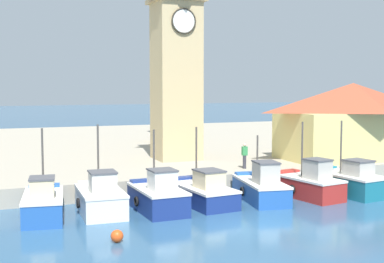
{
  "coord_description": "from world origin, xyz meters",
  "views": [
    {
      "loc": [
        -10.84,
        -20.66,
        6.36
      ],
      "look_at": [
        0.88,
        9.87,
        3.5
      ],
      "focal_mm": 50.0,
      "sensor_mm": 36.0,
      "label": 1
    }
  ],
  "objects_px": {
    "dock_worker_near_tower": "(245,155)",
    "fishing_boat_mid_right": "(309,184)",
    "fishing_boat_mid_left": "(202,192)",
    "fishing_boat_center": "(261,187)",
    "fishing_boat_far_left": "(43,203)",
    "mooring_buoy": "(117,236)",
    "fishing_boat_left_outer": "(101,198)",
    "warehouse_right": "(352,120)",
    "clock_tower": "(176,58)",
    "port_crane_far": "(168,57)",
    "fishing_boat_right_inner": "(348,182)",
    "fishing_boat_left_inner": "(158,196)"
  },
  "relations": [
    {
      "from": "fishing_boat_far_left",
      "to": "dock_worker_near_tower",
      "type": "bearing_deg",
      "value": 18.67
    },
    {
      "from": "fishing_boat_far_left",
      "to": "clock_tower",
      "type": "relative_size",
      "value": 0.3
    },
    {
      "from": "fishing_boat_right_inner",
      "to": "clock_tower",
      "type": "xyz_separation_m",
      "value": [
        -6.86,
        10.6,
        7.52
      ]
    },
    {
      "from": "fishing_boat_mid_right",
      "to": "dock_worker_near_tower",
      "type": "distance_m",
      "value": 5.21
    },
    {
      "from": "mooring_buoy",
      "to": "fishing_boat_left_outer",
      "type": "bearing_deg",
      "value": 86.06
    },
    {
      "from": "fishing_boat_mid_left",
      "to": "fishing_boat_right_inner",
      "type": "xyz_separation_m",
      "value": [
        8.88,
        -0.68,
        0.09
      ]
    },
    {
      "from": "fishing_boat_mid_right",
      "to": "clock_tower",
      "type": "xyz_separation_m",
      "value": [
        -4.21,
        10.56,
        7.5
      ]
    },
    {
      "from": "fishing_boat_right_inner",
      "to": "fishing_boat_left_inner",
      "type": "bearing_deg",
      "value": -179.93
    },
    {
      "from": "fishing_boat_mid_left",
      "to": "fishing_boat_mid_right",
      "type": "height_order",
      "value": "fishing_boat_mid_right"
    },
    {
      "from": "fishing_boat_mid_right",
      "to": "clock_tower",
      "type": "distance_m",
      "value": 13.62
    },
    {
      "from": "fishing_boat_center",
      "to": "port_crane_far",
      "type": "bearing_deg",
      "value": 84.84
    },
    {
      "from": "fishing_boat_right_inner",
      "to": "fishing_boat_mid_right",
      "type": "bearing_deg",
      "value": 179.16
    },
    {
      "from": "fishing_boat_mid_left",
      "to": "fishing_boat_center",
      "type": "xyz_separation_m",
      "value": [
        3.35,
        -0.35,
        0.09
      ]
    },
    {
      "from": "fishing_boat_far_left",
      "to": "fishing_boat_right_inner",
      "type": "distance_m",
      "value": 17.12
    },
    {
      "from": "clock_tower",
      "to": "warehouse_right",
      "type": "distance_m",
      "value": 13.48
    },
    {
      "from": "mooring_buoy",
      "to": "fishing_boat_right_inner",
      "type": "bearing_deg",
      "value": 17.12
    },
    {
      "from": "fishing_boat_center",
      "to": "port_crane_far",
      "type": "height_order",
      "value": "port_crane_far"
    },
    {
      "from": "fishing_boat_right_inner",
      "to": "fishing_boat_left_outer",
      "type": "bearing_deg",
      "value": 177.87
    },
    {
      "from": "fishing_boat_far_left",
      "to": "dock_worker_near_tower",
      "type": "distance_m",
      "value": 13.6
    },
    {
      "from": "fishing_boat_right_inner",
      "to": "port_crane_far",
      "type": "distance_m",
      "value": 24.09
    },
    {
      "from": "fishing_boat_center",
      "to": "fishing_boat_right_inner",
      "type": "relative_size",
      "value": 1.02
    },
    {
      "from": "fishing_boat_far_left",
      "to": "mooring_buoy",
      "type": "relative_size",
      "value": 8.69
    },
    {
      "from": "fishing_boat_far_left",
      "to": "port_crane_far",
      "type": "relative_size",
      "value": 0.22
    },
    {
      "from": "fishing_boat_far_left",
      "to": "dock_worker_near_tower",
      "type": "relative_size",
      "value": 2.79
    },
    {
      "from": "fishing_boat_far_left",
      "to": "fishing_boat_right_inner",
      "type": "height_order",
      "value": "fishing_boat_far_left"
    },
    {
      "from": "fishing_boat_far_left",
      "to": "fishing_boat_mid_left",
      "type": "distance_m",
      "value": 8.23
    },
    {
      "from": "port_crane_far",
      "to": "dock_worker_near_tower",
      "type": "bearing_deg",
      "value": -92.4
    },
    {
      "from": "fishing_boat_mid_right",
      "to": "dock_worker_near_tower",
      "type": "bearing_deg",
      "value": 108.51
    },
    {
      "from": "fishing_boat_mid_left",
      "to": "fishing_boat_center",
      "type": "bearing_deg",
      "value": -6.04
    },
    {
      "from": "mooring_buoy",
      "to": "port_crane_far",
      "type": "bearing_deg",
      "value": 67.47
    },
    {
      "from": "fishing_boat_mid_right",
      "to": "clock_tower",
      "type": "height_order",
      "value": "clock_tower"
    },
    {
      "from": "fishing_boat_left_outer",
      "to": "warehouse_right",
      "type": "bearing_deg",
      "value": 16.77
    },
    {
      "from": "fishing_boat_right_inner",
      "to": "warehouse_right",
      "type": "relative_size",
      "value": 0.46
    },
    {
      "from": "port_crane_far",
      "to": "fishing_boat_far_left",
      "type": "bearing_deg",
      "value": -121.83
    },
    {
      "from": "fishing_boat_far_left",
      "to": "dock_worker_near_tower",
      "type": "xyz_separation_m",
      "value": [
        12.84,
        4.34,
        1.15
      ]
    },
    {
      "from": "fishing_boat_center",
      "to": "clock_tower",
      "type": "height_order",
      "value": "clock_tower"
    },
    {
      "from": "fishing_boat_mid_left",
      "to": "fishing_boat_far_left",
      "type": "bearing_deg",
      "value": -178.97
    },
    {
      "from": "fishing_boat_far_left",
      "to": "fishing_boat_center",
      "type": "relative_size",
      "value": 0.92
    },
    {
      "from": "fishing_boat_center",
      "to": "dock_worker_near_tower",
      "type": "bearing_deg",
      "value": 74.53
    },
    {
      "from": "clock_tower",
      "to": "warehouse_right",
      "type": "bearing_deg",
      "value": -19.17
    },
    {
      "from": "fishing_boat_mid_left",
      "to": "port_crane_far",
      "type": "height_order",
      "value": "port_crane_far"
    },
    {
      "from": "dock_worker_near_tower",
      "to": "fishing_boat_mid_right",
      "type": "bearing_deg",
      "value": -71.49
    },
    {
      "from": "fishing_boat_far_left",
      "to": "fishing_boat_mid_right",
      "type": "bearing_deg",
      "value": -1.94
    },
    {
      "from": "fishing_boat_center",
      "to": "mooring_buoy",
      "type": "height_order",
      "value": "fishing_boat_center"
    },
    {
      "from": "warehouse_right",
      "to": "dock_worker_near_tower",
      "type": "relative_size",
      "value": 6.52
    },
    {
      "from": "warehouse_right",
      "to": "fishing_boat_mid_right",
      "type": "bearing_deg",
      "value": -140.8
    },
    {
      "from": "warehouse_right",
      "to": "mooring_buoy",
      "type": "distance_m",
      "value": 22.97
    },
    {
      "from": "fishing_boat_left_inner",
      "to": "fishing_boat_mid_left",
      "type": "bearing_deg",
      "value": 14.44
    },
    {
      "from": "fishing_boat_center",
      "to": "mooring_buoy",
      "type": "relative_size",
      "value": 9.48
    },
    {
      "from": "mooring_buoy",
      "to": "dock_worker_near_tower",
      "type": "relative_size",
      "value": 0.32
    }
  ]
}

